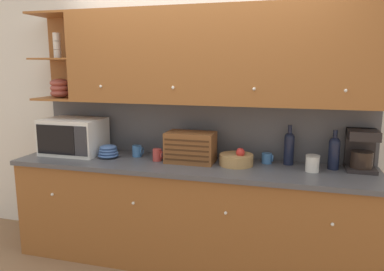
# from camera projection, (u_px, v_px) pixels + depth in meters

# --- Properties ---
(ground_plane) EXTENTS (24.00, 24.00, 0.00)m
(ground_plane) POSITION_uv_depth(u_px,v_px,m) (198.00, 244.00, 3.70)
(ground_plane) COLOR #896647
(wall_back) EXTENTS (5.49, 0.06, 2.60)m
(wall_back) POSITION_uv_depth(u_px,v_px,m) (199.00, 114.00, 3.49)
(wall_back) COLOR silver
(wall_back) RESTS_ON ground_plane
(counter_unit) EXTENTS (3.11, 0.66, 0.91)m
(counter_unit) POSITION_uv_depth(u_px,v_px,m) (189.00, 213.00, 3.31)
(counter_unit) COLOR #935628
(counter_unit) RESTS_ON ground_plane
(backsplash_panel) EXTENTS (3.09, 0.01, 0.51)m
(backsplash_panel) POSITION_uv_depth(u_px,v_px,m) (198.00, 129.00, 3.48)
(backsplash_panel) COLOR #4C4C51
(backsplash_panel) RESTS_ON counter_unit
(upper_cabinets) EXTENTS (3.09, 0.38, 0.80)m
(upper_cabinets) POSITION_uv_depth(u_px,v_px,m) (212.00, 57.00, 3.15)
(upper_cabinets) COLOR #935628
(upper_cabinets) RESTS_ON backsplash_panel
(microwave) EXTENTS (0.55, 0.40, 0.34)m
(microwave) POSITION_uv_depth(u_px,v_px,m) (74.00, 136.00, 3.56)
(microwave) COLOR silver
(microwave) RESTS_ON counter_unit
(bowl_stack_on_counter) EXTENTS (0.19, 0.19, 0.12)m
(bowl_stack_on_counter) POSITION_uv_depth(u_px,v_px,m) (108.00, 152.00, 3.43)
(bowl_stack_on_counter) COLOR #3D5B93
(bowl_stack_on_counter) RESTS_ON counter_unit
(mug_patterned_third) EXTENTS (0.10, 0.09, 0.10)m
(mug_patterned_third) POSITION_uv_depth(u_px,v_px,m) (137.00, 151.00, 3.47)
(mug_patterned_third) COLOR #38669E
(mug_patterned_third) RESTS_ON counter_unit
(mug) EXTENTS (0.09, 0.08, 0.11)m
(mug) POSITION_uv_depth(u_px,v_px,m) (158.00, 155.00, 3.31)
(mug) COLOR #B73D38
(mug) RESTS_ON counter_unit
(bread_box) EXTENTS (0.42, 0.26, 0.26)m
(bread_box) POSITION_uv_depth(u_px,v_px,m) (191.00, 147.00, 3.25)
(bread_box) COLOR brown
(bread_box) RESTS_ON counter_unit
(fruit_basket) EXTENTS (0.29, 0.29, 0.16)m
(fruit_basket) POSITION_uv_depth(u_px,v_px,m) (236.00, 159.00, 3.17)
(fruit_basket) COLOR #A87F4C
(fruit_basket) RESTS_ON counter_unit
(mug_blue_second) EXTENTS (0.10, 0.09, 0.09)m
(mug_blue_second) POSITION_uv_depth(u_px,v_px,m) (267.00, 158.00, 3.23)
(mug_blue_second) COLOR #38669E
(mug_blue_second) RESTS_ON counter_unit
(second_wine_bottle) EXTENTS (0.08, 0.08, 0.34)m
(second_wine_bottle) POSITION_uv_depth(u_px,v_px,m) (289.00, 147.00, 3.17)
(second_wine_bottle) COLOR black
(second_wine_bottle) RESTS_ON counter_unit
(storage_canister) EXTENTS (0.11, 0.11, 0.13)m
(storage_canister) POSITION_uv_depth(u_px,v_px,m) (312.00, 163.00, 2.97)
(storage_canister) COLOR silver
(storage_canister) RESTS_ON counter_unit
(wine_bottle) EXTENTS (0.09, 0.09, 0.32)m
(wine_bottle) POSITION_uv_depth(u_px,v_px,m) (334.00, 151.00, 3.03)
(wine_bottle) COLOR black
(wine_bottle) RESTS_ON counter_unit
(coffee_maker) EXTENTS (0.23, 0.25, 0.33)m
(coffee_maker) POSITION_uv_depth(u_px,v_px,m) (361.00, 150.00, 3.01)
(coffee_maker) COLOR black
(coffee_maker) RESTS_ON counter_unit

